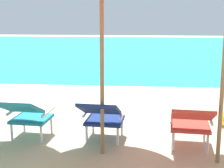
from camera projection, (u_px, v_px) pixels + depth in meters
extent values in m
plane|color=#CCB78E|center=(125.00, 84.00, 8.67)|extent=(40.00, 40.00, 0.00)
cube|color=#28B2B7|center=(134.00, 49.00, 17.22)|extent=(40.00, 18.00, 0.01)
cube|color=teal|center=(32.00, 119.00, 4.91)|extent=(0.56, 0.54, 0.04)
cube|color=teal|center=(20.00, 108.00, 4.50)|extent=(0.56, 0.55, 0.27)
cylinder|color=silver|center=(24.00, 123.00, 5.18)|extent=(0.04, 0.04, 0.26)
cylinder|color=silver|center=(51.00, 125.00, 5.10)|extent=(0.04, 0.04, 0.26)
cylinder|color=silver|center=(12.00, 133.00, 4.77)|extent=(0.04, 0.04, 0.26)
cylinder|color=silver|center=(41.00, 134.00, 4.70)|extent=(0.04, 0.04, 0.26)
cube|color=silver|center=(15.00, 110.00, 4.93)|extent=(0.07, 0.50, 0.03)
cube|color=silver|center=(48.00, 112.00, 4.84)|extent=(0.07, 0.50, 0.03)
cube|color=navy|center=(105.00, 120.00, 4.83)|extent=(0.56, 0.54, 0.04)
cube|color=navy|center=(100.00, 109.00, 4.43)|extent=(0.56, 0.55, 0.27)
cylinder|color=silver|center=(93.00, 125.00, 5.10)|extent=(0.04, 0.04, 0.26)
cylinder|color=silver|center=(122.00, 126.00, 5.03)|extent=(0.04, 0.04, 0.26)
cylinder|color=silver|center=(87.00, 134.00, 4.70)|extent=(0.04, 0.04, 0.26)
cylinder|color=silver|center=(118.00, 136.00, 4.63)|extent=(0.04, 0.04, 0.26)
cube|color=silver|center=(87.00, 111.00, 4.85)|extent=(0.07, 0.50, 0.03)
cube|color=silver|center=(123.00, 113.00, 4.77)|extent=(0.07, 0.50, 0.03)
cube|color=red|center=(190.00, 126.00, 4.58)|extent=(0.56, 0.54, 0.04)
cube|color=red|center=(193.00, 115.00, 4.17)|extent=(0.56, 0.56, 0.27)
cylinder|color=silver|center=(173.00, 131.00, 4.85)|extent=(0.04, 0.04, 0.26)
cylinder|color=silver|center=(205.00, 132.00, 4.77)|extent=(0.04, 0.04, 0.26)
cylinder|color=silver|center=(173.00, 141.00, 4.44)|extent=(0.04, 0.04, 0.26)
cylinder|color=silver|center=(208.00, 143.00, 4.37)|extent=(0.04, 0.04, 0.26)
cube|color=silver|center=(171.00, 117.00, 4.60)|extent=(0.07, 0.50, 0.03)
cube|color=silver|center=(210.00, 119.00, 4.51)|extent=(0.07, 0.50, 0.03)
cylinder|color=olive|center=(102.00, 76.00, 4.17)|extent=(0.05, 0.05, 2.05)
cylinder|color=olive|center=(223.00, 80.00, 3.90)|extent=(0.05, 0.05, 2.07)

